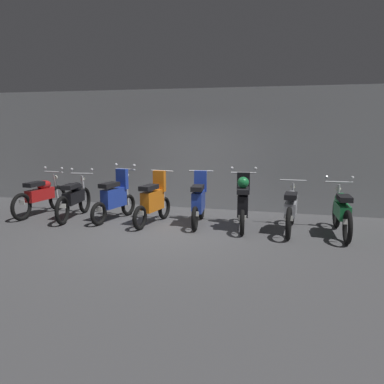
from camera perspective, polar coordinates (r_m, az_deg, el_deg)
The scene contains 10 objects.
ground_plane at distance 8.79m, azimuth -3.65°, elevation -5.44°, with size 80.00×80.00×0.00m, color #4C4C4F.
back_wall at distance 11.18m, azimuth 0.99°, elevation 5.86°, with size 16.00×0.30×3.14m, color gray.
motorbike_slot_0 at distance 10.97m, azimuth -19.88°, elevation -0.41°, with size 0.59×1.95×1.15m.
motorbike_slot_1 at distance 10.33m, azimuth -15.73°, elevation -0.77°, with size 0.58×1.94×1.15m.
motorbike_slot_2 at distance 9.92m, azimuth -10.45°, elevation -0.77°, with size 0.58×1.67×1.29m.
motorbike_slot_3 at distance 9.42m, azimuth -5.29°, elevation -1.21°, with size 0.56×1.68×1.18m.
motorbike_slot_4 at distance 9.33m, azimuth 0.92°, elevation -1.27°, with size 0.56×1.68×1.18m.
motorbike_slot_5 at distance 9.02m, azimuth 6.94°, elevation -1.42°, with size 0.58×1.68×1.29m.
motorbike_slot_6 at distance 8.94m, azimuth 13.32°, elevation -2.21°, with size 0.56×1.95×1.03m.
motorbike_slot_7 at distance 8.95m, azimuth 19.73°, elevation -2.48°, with size 0.59×1.95×1.15m.
Camera 1 is at (2.83, -8.02, 2.22)m, focal length 39.18 mm.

